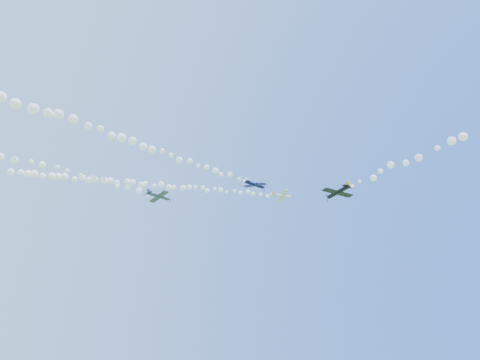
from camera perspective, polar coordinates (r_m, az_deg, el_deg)
plane_white at (r=121.92m, az=6.08°, el=-2.27°), size 6.51×6.83×2.38m
smoke_trail_white at (r=115.19m, az=-12.57°, el=-0.65°), size 69.18×28.95×2.85m
plane_navy at (r=111.07m, az=2.13°, el=-0.66°), size 7.81×8.14×2.28m
smoke_trail_navy at (r=90.33m, az=-18.04°, el=6.21°), size 79.76×10.35×3.04m
plane_grey at (r=96.53m, az=-11.49°, el=-2.28°), size 6.51×6.85×2.10m
plane_black at (r=79.33m, az=13.73°, el=-1.69°), size 7.01×6.61×2.38m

